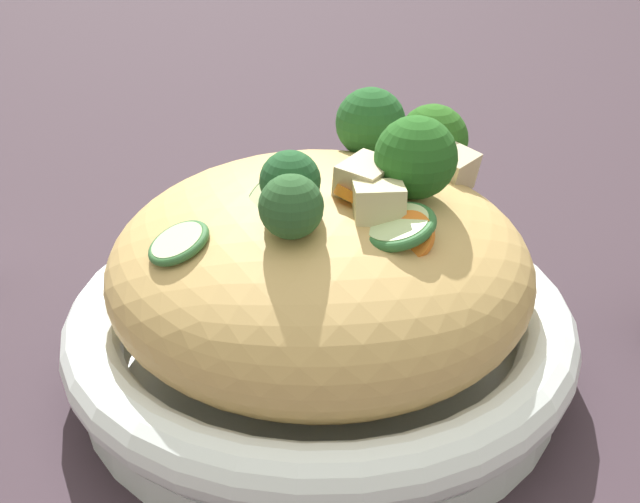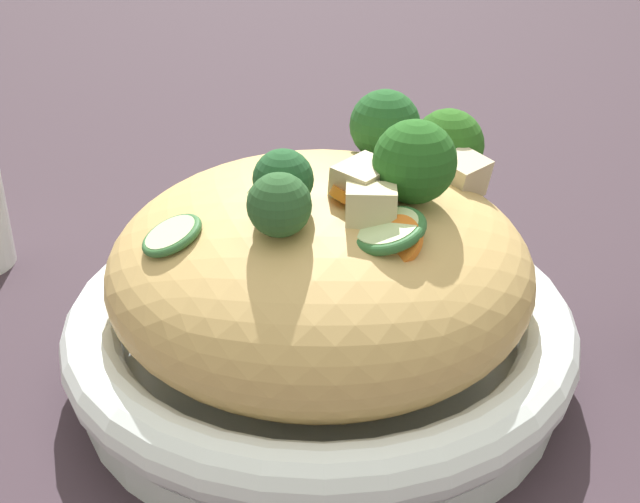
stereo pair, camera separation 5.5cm
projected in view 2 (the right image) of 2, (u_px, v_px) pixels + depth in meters
The scene contains 7 objects.
ground_plane at pixel (320, 372), 0.60m from camera, with size 3.00×3.00×0.00m, color #352830.
serving_bowl at pixel (320, 335), 0.58m from camera, with size 0.34×0.34×0.06m.
noodle_heap at pixel (320, 268), 0.56m from camera, with size 0.27×0.27×0.12m.
broccoli_florets at pixel (393, 153), 0.55m from camera, with size 0.14×0.23×0.09m.
carrot_coins at pixel (378, 212), 0.50m from camera, with size 0.07×0.06×0.03m.
zucchini_slices at pixel (292, 218), 0.50m from camera, with size 0.13×0.14×0.04m.
chicken_chunks at pixel (401, 189), 0.53m from camera, with size 0.07×0.14×0.05m.
Camera 2 is at (0.40, -0.27, 0.36)m, focal length 48.80 mm.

